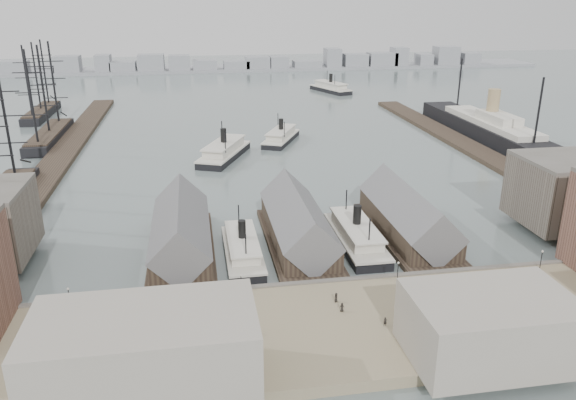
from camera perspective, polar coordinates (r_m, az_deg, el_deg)
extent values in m
plane|color=slate|center=(113.81, 2.56, -7.98)|extent=(900.00, 900.00, 0.00)
cube|color=#827557|center=(96.56, 5.12, -12.94)|extent=(180.00, 30.00, 2.00)
cube|color=#59544C|center=(108.80, 3.15, -8.71)|extent=(180.00, 1.20, 2.30)
cube|color=#2D231C|center=(210.08, -22.09, 4.07)|extent=(10.00, 220.00, 1.60)
cube|color=#2D231C|center=(219.33, 17.81, 5.21)|extent=(10.00, 180.00, 1.60)
cube|color=#2D231C|center=(125.79, -10.71, -5.16)|extent=(14.00, 42.00, 1.20)
cube|color=#2D231C|center=(125.43, -10.80, -3.69)|extent=(12.00, 36.00, 5.00)
cube|color=#59595B|center=(124.42, -10.87, -2.59)|extent=(12.60, 37.00, 12.60)
cube|color=#2D231C|center=(127.60, 1.06, -4.41)|extent=(14.00, 42.00, 1.20)
cube|color=#2D231C|center=(127.25, 0.98, -2.96)|extent=(12.00, 36.00, 5.00)
cube|color=#59595B|center=(126.25, 0.99, -1.87)|extent=(12.60, 37.00, 12.60)
cube|color=#2D231C|center=(134.51, 12.03, -3.54)|extent=(14.00, 42.00, 1.20)
cube|color=#2D231C|center=(134.18, 11.97, -2.16)|extent=(12.00, 36.00, 5.00)
cube|color=#59595B|center=(133.23, 12.05, -1.13)|extent=(12.60, 37.00, 12.60)
cube|color=gray|center=(90.96, 19.80, -11.99)|extent=(24.00, 16.00, 10.00)
cube|color=gray|center=(80.62, -14.24, -14.99)|extent=(30.00, 16.00, 12.00)
cylinder|color=black|center=(106.29, -21.33, -9.31)|extent=(0.16, 0.16, 3.60)
sphere|color=beige|center=(105.41, -21.46, -8.40)|extent=(0.44, 0.44, 0.44)
cylinder|color=black|center=(103.95, -4.78, -8.55)|extent=(0.16, 0.16, 3.60)
sphere|color=beige|center=(103.06, -4.81, -7.63)|extent=(0.44, 0.44, 0.44)
cylinder|color=black|center=(110.07, 11.09, -7.17)|extent=(0.16, 0.16, 3.60)
sphere|color=beige|center=(109.23, 11.15, -6.28)|extent=(0.44, 0.44, 0.44)
cylinder|color=black|center=(123.39, 24.32, -5.58)|extent=(0.16, 0.16, 3.60)
sphere|color=beige|center=(122.64, 24.45, -4.78)|extent=(0.44, 0.44, 0.44)
cube|color=gray|center=(441.72, -6.95, 13.12)|extent=(500.00, 40.00, 2.00)
cube|color=gray|center=(448.08, -26.19, 11.90)|extent=(20.65, 14.00, 10.28)
cube|color=gray|center=(442.79, -23.43, 12.02)|extent=(14.71, 14.00, 7.23)
cube|color=gray|center=(439.14, -21.47, 12.62)|extent=(17.63, 14.00, 13.23)
cube|color=gray|center=(434.98, -18.24, 12.95)|extent=(10.74, 14.00, 13.58)
cube|color=gray|center=(433.53, -16.39, 12.79)|extent=(18.06, 14.00, 8.64)
cube|color=gray|center=(431.52, -13.72, 13.31)|extent=(18.55, 14.00, 13.29)
cube|color=gray|center=(430.72, -10.97, 13.44)|extent=(15.33, 14.00, 12.47)
cube|color=gray|center=(430.99, -8.44, 13.33)|extent=(17.56, 14.00, 8.72)
cube|color=gray|center=(432.24, -5.27, 13.41)|extent=(18.76, 14.00, 7.63)
cube|color=gray|center=(433.62, -3.12, 13.66)|extent=(17.61, 14.00, 10.35)
cube|color=gray|center=(435.77, -0.95, 13.72)|extent=(13.38, 14.00, 10.30)
cube|color=gray|center=(439.75, 1.91, 13.53)|extent=(20.73, 14.00, 6.75)
cube|color=gray|center=(443.70, 4.54, 14.12)|extent=(11.51, 14.00, 15.57)
cube|color=gray|center=(448.57, 6.80, 13.83)|extent=(18.17, 14.00, 11.26)
cube|color=gray|center=(455.09, 9.51, 13.82)|extent=(21.81, 14.00, 11.83)
cube|color=gray|center=(459.56, 11.21, 14.01)|extent=(11.12, 14.00, 15.50)
cube|color=gray|center=(467.45, 13.62, 13.61)|extent=(10.90, 14.00, 10.29)
cube|color=gray|center=(474.55, 15.74, 13.85)|extent=(17.95, 14.00, 15.72)
cube|color=gray|center=(483.57, 17.92, 13.43)|extent=(14.21, 14.00, 10.51)
cube|color=black|center=(122.43, -4.62, -5.47)|extent=(7.29, 25.50, 1.64)
cube|color=beige|center=(121.92, -4.63, -4.97)|extent=(7.65, 25.50, 0.46)
cube|color=beige|center=(121.39, -4.65, -4.42)|extent=(5.92, 18.21, 2.00)
cube|color=beige|center=(120.87, -4.67, -3.87)|extent=(6.37, 20.04, 0.36)
cylinder|color=black|center=(120.07, -4.69, -3.00)|extent=(1.64, 1.64, 4.10)
cylinder|color=black|center=(127.70, -5.03, -1.65)|extent=(0.27, 0.27, 5.46)
cylinder|color=black|center=(112.67, -4.31, -4.70)|extent=(0.27, 0.27, 5.46)
cube|color=black|center=(128.80, 6.91, -4.17)|extent=(8.10, 28.35, 1.82)
cube|color=beige|center=(128.27, 6.94, -3.63)|extent=(8.51, 28.35, 0.51)
cube|color=beige|center=(127.70, 6.96, -3.05)|extent=(6.58, 20.25, 2.23)
cube|color=beige|center=(127.16, 6.99, -2.46)|extent=(7.09, 22.28, 0.41)
cylinder|color=black|center=(126.33, 7.03, -1.53)|extent=(1.82, 1.82, 4.56)
cylinder|color=black|center=(134.56, 5.94, -0.20)|extent=(0.30, 0.30, 6.08)
cylinder|color=black|center=(118.38, 8.27, -3.22)|extent=(0.30, 0.30, 6.08)
cube|color=black|center=(197.09, -6.49, 4.51)|extent=(20.73, 32.45, 2.02)
cube|color=beige|center=(196.71, -6.50, 4.92)|extent=(21.15, 32.62, 0.56)
cube|color=beige|center=(196.30, -6.52, 5.36)|extent=(15.62, 23.53, 2.47)
cube|color=beige|center=(195.91, -6.54, 5.81)|extent=(17.03, 25.81, 0.45)
cylinder|color=black|center=(195.32, -6.57, 6.51)|extent=(2.02, 2.02, 5.06)
cylinder|color=black|center=(205.21, -6.74, 7.10)|extent=(0.34, 0.34, 6.74)
cylinder|color=black|center=(185.57, -6.37, 5.73)|extent=(0.34, 0.34, 6.74)
cube|color=black|center=(218.44, -0.71, 6.14)|extent=(18.35, 27.68, 1.73)
cube|color=beige|center=(218.14, -0.71, 6.46)|extent=(18.70, 27.84, 0.48)
cube|color=beige|center=(217.83, -0.71, 6.81)|extent=(13.79, 20.09, 2.12)
cube|color=beige|center=(217.52, -0.71, 7.15)|extent=(15.04, 22.04, 0.38)
cylinder|color=black|center=(217.06, -0.71, 7.70)|extent=(1.73, 1.73, 4.33)
cylinder|color=black|center=(225.46, -1.06, 8.11)|extent=(0.29, 0.29, 5.77)
cylinder|color=black|center=(208.75, -0.34, 7.14)|extent=(0.29, 0.29, 5.77)
cube|color=black|center=(336.95, 4.34, 11.07)|extent=(19.50, 32.15, 2.00)
cube|color=beige|center=(336.73, 4.35, 11.31)|extent=(19.92, 32.32, 0.55)
cube|color=beige|center=(336.50, 4.36, 11.57)|extent=(14.74, 23.28, 2.44)
cube|color=beige|center=(336.27, 4.36, 11.83)|extent=(16.06, 25.55, 0.44)
cylinder|color=black|center=(335.93, 4.37, 12.25)|extent=(2.00, 2.00, 4.99)
cylinder|color=black|center=(345.57, 3.97, 12.44)|extent=(0.33, 0.33, 6.65)
cylinder|color=black|center=(326.38, 4.80, 11.96)|extent=(0.33, 0.33, 6.65)
cylinder|color=black|center=(178.93, -26.72, 7.02)|extent=(0.78, 0.78, 33.25)
cube|color=black|center=(238.68, -23.02, 5.97)|extent=(8.84, 51.09, 3.54)
cube|color=#2D231C|center=(238.24, -23.09, 6.45)|extent=(8.35, 45.98, 0.59)
cylinder|color=black|center=(218.32, -24.64, 9.37)|extent=(0.79, 0.79, 33.40)
cylinder|color=black|center=(235.45, -23.61, 10.18)|extent=(0.79, 0.79, 33.40)
cylinder|color=black|center=(252.68, -22.72, 10.87)|extent=(0.79, 0.79, 33.40)
cube|color=black|center=(289.47, -23.74, 8.09)|extent=(8.22, 45.68, 3.29)
cube|color=#2D231C|center=(289.14, -23.80, 8.46)|extent=(7.77, 41.11, 0.55)
cylinder|color=black|center=(271.62, -24.99, 10.81)|extent=(0.73, 0.73, 31.06)
cylinder|color=black|center=(286.96, -24.21, 11.32)|extent=(0.73, 0.73, 31.06)
cylinder|color=black|center=(302.37, -23.51, 11.79)|extent=(0.73, 0.73, 31.06)
cube|color=black|center=(234.35, 19.79, 6.50)|extent=(13.63, 99.64, 6.29)
cube|color=beige|center=(233.49, 19.91, 7.49)|extent=(11.54, 57.69, 2.10)
cube|color=beige|center=(228.53, 20.62, 7.83)|extent=(8.39, 20.98, 3.15)
cylinder|color=tan|center=(232.15, 20.13, 9.26)|extent=(4.61, 4.61, 10.49)
cube|color=black|center=(107.70, 21.12, -9.72)|extent=(3.35, 9.97, 0.82)
cube|color=#2B3728|center=(106.88, 21.24, -8.90)|extent=(3.49, 10.50, 2.68)
cube|color=#59595B|center=(106.20, 21.34, -8.20)|extent=(3.74, 10.93, 0.31)
imported|color=black|center=(97.67, -13.69, -11.79)|extent=(1.67, 1.51, 1.73)
cube|color=#3F2D21|center=(97.76, -15.25, -11.88)|extent=(2.70, 1.68, 0.25)
cylinder|color=black|center=(97.34, -15.23, -12.27)|extent=(1.10, 0.16, 1.10)
cylinder|color=black|center=(98.54, -15.22, -11.84)|extent=(1.10, 0.16, 1.10)
imported|color=black|center=(93.36, -4.03, -12.83)|extent=(2.21, 1.74, 1.70)
cube|color=#3F2D21|center=(92.19, -5.42, -13.31)|extent=(3.00, 2.53, 0.25)
cylinder|color=black|center=(91.88, -5.17, -13.69)|extent=(1.01, 0.58, 1.10)
cylinder|color=black|center=(92.88, -5.65, -13.29)|extent=(1.01, 0.58, 1.10)
imported|color=black|center=(102.77, 15.74, -10.32)|extent=(1.36, 1.58, 1.58)
cube|color=#3F2D21|center=(101.67, 14.41, -10.47)|extent=(2.62, 1.53, 0.25)
cylinder|color=black|center=(101.31, 14.55, -10.83)|extent=(1.10, 0.09, 1.10)
cylinder|color=black|center=(102.39, 14.23, -10.44)|extent=(1.10, 0.09, 1.10)
imported|color=black|center=(100.38, -21.58, -11.78)|extent=(0.79, 0.71, 1.76)
imported|color=black|center=(97.71, -18.48, -12.33)|extent=(0.81, 0.93, 1.62)
imported|color=black|center=(101.34, -6.92, -10.08)|extent=(1.18, 0.83, 1.65)
imported|color=black|center=(88.39, -4.47, -14.98)|extent=(0.68, 1.03, 1.62)
imported|color=black|center=(99.04, 5.51, -10.79)|extent=(0.87, 0.63, 1.65)
imported|color=black|center=(96.08, 9.85, -12.09)|extent=(0.59, 0.44, 1.62)
imported|color=black|center=(107.93, 14.02, -8.58)|extent=(1.00, 0.94, 1.64)
imported|color=black|center=(102.66, 22.38, -11.13)|extent=(1.35, 1.20, 1.81)
imported|color=black|center=(113.90, 21.08, -7.81)|extent=(0.79, 1.01, 1.60)
imported|color=black|center=(101.73, 4.91, -9.84)|extent=(0.94, 1.03, 1.76)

